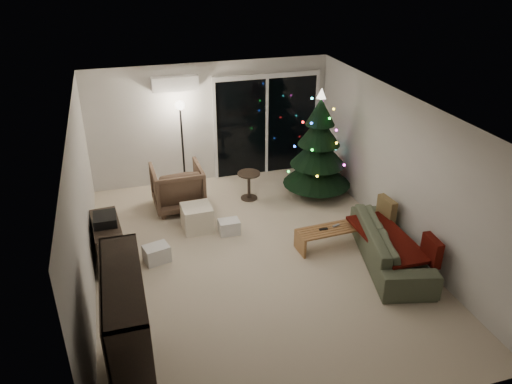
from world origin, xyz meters
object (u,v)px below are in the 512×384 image
(sofa, at_px, (391,245))
(coffee_table, at_px, (331,238))
(bookshelf, at_px, (111,341))
(media_cabinet, at_px, (109,242))
(armchair, at_px, (178,187))
(christmas_tree, at_px, (319,144))

(sofa, xyz_separation_m, coffee_table, (-0.74, 0.65, -0.13))
(bookshelf, bearing_deg, media_cabinet, 98.15)
(bookshelf, relative_size, media_cabinet, 1.47)
(media_cabinet, bearing_deg, armchair, 43.53)
(bookshelf, bearing_deg, christmas_tree, 52.98)
(christmas_tree, bearing_deg, bookshelf, -135.17)
(media_cabinet, height_order, sofa, media_cabinet)
(bookshelf, height_order, coffee_table, bookshelf)
(bookshelf, distance_m, coffee_table, 4.20)
(media_cabinet, relative_size, coffee_table, 0.94)
(media_cabinet, xyz_separation_m, coffee_table, (3.56, -0.65, -0.16))
(bookshelf, xyz_separation_m, media_cabinet, (0.00, 2.80, -0.46))
(bookshelf, height_order, sofa, bookshelf)
(media_cabinet, xyz_separation_m, christmas_tree, (4.09, 1.26, 0.75))
(sofa, bearing_deg, armchair, 60.41)
(bookshelf, relative_size, christmas_tree, 0.74)
(coffee_table, distance_m, christmas_tree, 2.18)
(sofa, relative_size, christmas_tree, 0.98)
(bookshelf, bearing_deg, coffee_table, 39.30)
(bookshelf, relative_size, coffee_table, 1.38)
(bookshelf, xyz_separation_m, armchair, (1.33, 4.29, -0.37))
(media_cabinet, height_order, coffee_table, media_cabinet)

